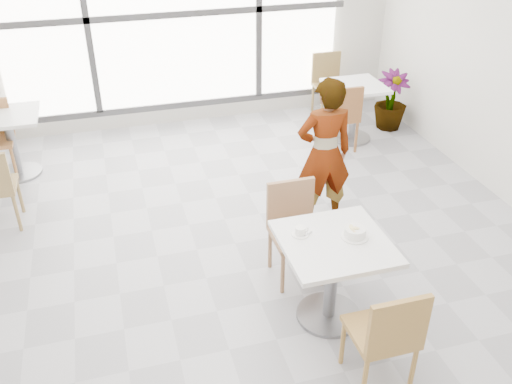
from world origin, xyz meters
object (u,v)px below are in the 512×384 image
object	(u,v)px
coffee_cup	(301,231)
bg_chair_right_near	(342,114)
person	(324,154)
bg_chair_right_far	(328,80)
chair_far	(294,224)
bg_table_left	(10,136)
bg_table_right	(354,104)
oatmeal_bowl	(355,232)
plant_right	(391,100)
main_table	(333,265)
chair_near	(387,333)

from	to	relation	value
coffee_cup	bg_chair_right_near	bearing A→B (deg)	60.28
person	bg_chair_right_far	bearing A→B (deg)	-111.31
chair_far	coffee_cup	size ratio (longest dim) A/B	5.47
bg_table_left	bg_chair_right_far	bearing A→B (deg)	9.87
person	bg_table_right	bearing A→B (deg)	-120.94
bg_table_right	bg_chair_right_near	world-z (taller)	bg_chair_right_near
oatmeal_bowl	bg_table_left	world-z (taller)	oatmeal_bowl
bg_table_right	plant_right	distance (m)	0.68
chair_far	bg_chair_right_far	size ratio (longest dim) A/B	1.00
main_table	plant_right	xyz separation A→B (m)	(2.22, 3.24, -0.13)
bg_table_left	bg_chair_right_near	bearing A→B (deg)	-6.81
oatmeal_bowl	bg_chair_right_far	bearing A→B (deg)	70.14
bg_chair_right_far	plant_right	distance (m)	0.96
main_table	chair_far	size ratio (longest dim) A/B	0.92
bg_table_right	plant_right	size ratio (longest dim) A/B	0.94
plant_right	bg_chair_right_far	bearing A→B (deg)	131.11
main_table	chair_near	world-z (taller)	chair_near
person	bg_table_left	xyz separation A→B (m)	(-3.05, 1.90, -0.28)
person	plant_right	bearing A→B (deg)	-130.67
bg_table_left	plant_right	xyz separation A→B (m)	(4.81, 0.01, -0.09)
person	bg_table_left	bearing A→B (deg)	-29.83
person	bg_chair_right_near	world-z (taller)	person
main_table	coffee_cup	xyz separation A→B (m)	(-0.22, 0.15, 0.26)
main_table	chair_far	distance (m)	0.65
oatmeal_bowl	plant_right	xyz separation A→B (m)	(2.05, 3.23, -0.40)
oatmeal_bowl	bg_chair_right_far	world-z (taller)	bg_chair_right_far
main_table	bg_table_right	bearing A→B (deg)	62.77
chair_far	chair_near	bearing A→B (deg)	-83.02
bg_table_left	person	bearing A→B (deg)	-31.92
person	bg_chair_right_far	xyz separation A→B (m)	(1.14, 2.63, -0.26)
bg_table_right	plant_right	xyz separation A→B (m)	(0.65, 0.19, -0.09)
chair_near	coffee_cup	xyz separation A→B (m)	(-0.30, 0.89, 0.28)
oatmeal_bowl	person	xyz separation A→B (m)	(0.29, 1.33, -0.03)
chair_near	bg_chair_right_near	distance (m)	3.71
person	chair_near	bearing A→B (deg)	81.95
coffee_cup	person	size ratio (longest dim) A/B	0.10
chair_far	coffee_cup	bearing A→B (deg)	-104.56
oatmeal_bowl	bg_table_right	distance (m)	3.37
oatmeal_bowl	chair_far	bearing A→B (deg)	111.24
bg_table_left	bg_chair_right_far	xyz separation A→B (m)	(4.18, 0.73, 0.01)
coffee_cup	bg_chair_right_far	size ratio (longest dim) A/B	0.18
bg_table_right	person	bearing A→B (deg)	-123.04
chair_near	bg_chair_right_far	world-z (taller)	same
person	bg_table_left	size ratio (longest dim) A/B	2.03
bg_table_left	bg_chair_right_near	world-z (taller)	bg_chair_right_near
chair_far	plant_right	size ratio (longest dim) A/B	1.09
main_table	plant_right	size ratio (longest dim) A/B	1.01
main_table	bg_chair_right_far	size ratio (longest dim) A/B	0.92
bg_table_right	bg_chair_right_far	distance (m)	0.91
main_table	bg_table_right	size ratio (longest dim) A/B	1.07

